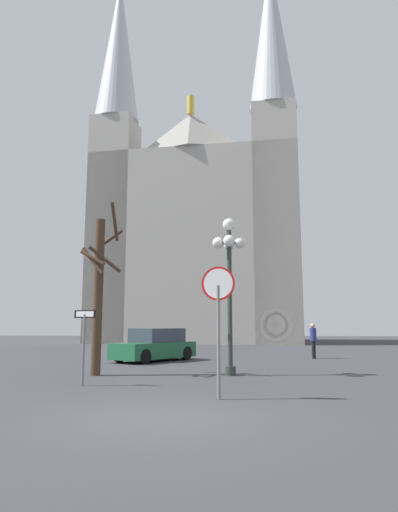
% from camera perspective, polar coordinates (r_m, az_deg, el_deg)
% --- Properties ---
extents(ground_plane, '(120.00, 120.00, 0.00)m').
position_cam_1_polar(ground_plane, '(8.57, -4.85, -19.94)').
color(ground_plane, '#38383D').
extents(cathedral, '(20.71, 14.29, 38.57)m').
position_cam_1_polar(cathedral, '(44.94, -0.13, 3.98)').
color(cathedral, '#ADA89E').
rests_on(cathedral, ground).
extents(stop_sign, '(0.78, 0.22, 3.02)m').
position_cam_1_polar(stop_sign, '(10.45, 2.48, -6.24)').
color(stop_sign, slate).
rests_on(stop_sign, ground).
extents(one_way_arrow_sign, '(0.68, 0.28, 2.08)m').
position_cam_1_polar(one_way_arrow_sign, '(13.12, -14.45, -9.92)').
color(one_way_arrow_sign, slate).
rests_on(one_way_arrow_sign, ground).
extents(street_lamp, '(1.16, 1.16, 5.34)m').
position_cam_1_polar(street_lamp, '(15.40, 3.89, -1.00)').
color(street_lamp, '#2D3833').
rests_on(street_lamp, ground).
extents(bare_tree, '(1.40, 1.57, 5.85)m').
position_cam_1_polar(bare_tree, '(15.67, -12.68, -4.15)').
color(bare_tree, '#473323').
rests_on(bare_tree, ground).
extents(parked_car_near_green, '(3.75, 4.42, 1.50)m').
position_cam_1_polar(parked_car_near_green, '(21.34, -5.64, -11.33)').
color(parked_car_near_green, '#1E5B38').
rests_on(parked_car_near_green, ground).
extents(pedestrian_walking, '(0.32, 0.32, 1.74)m').
position_cam_1_polar(pedestrian_walking, '(23.44, 14.37, -9.99)').
color(pedestrian_walking, black).
rests_on(pedestrian_walking, ground).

